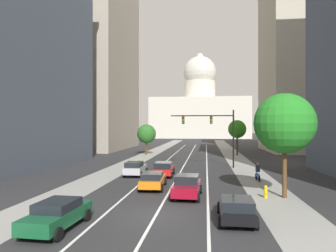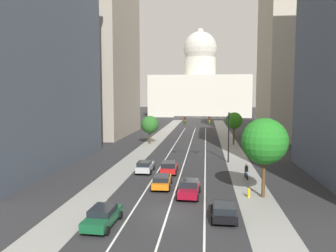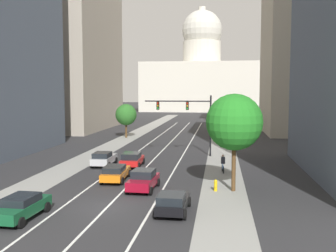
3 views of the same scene
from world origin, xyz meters
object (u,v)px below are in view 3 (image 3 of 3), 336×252
car_silver (104,158)px  street_tree_near_left (126,115)px  car_green (21,207)px  capitol_building (202,78)px  car_red (132,159)px  car_black (173,202)px  street_tree_far_right (234,122)px  traffic_signal_mast (190,113)px  fire_hydrant (216,185)px  car_orange (115,172)px  street_tree_mid_right (227,110)px  cyclist (223,164)px  car_crimson (143,180)px

car_silver → street_tree_near_left: (-3.52, 24.14, 3.01)m
car_green → capitol_building: bearing=0.6°
car_red → car_silver: size_ratio=0.98×
car_black → street_tree_far_right: size_ratio=0.55×
car_black → car_silver: size_ratio=0.97×
traffic_signal_mast → fire_hydrant: traffic_signal_mast is taller
car_orange → fire_hydrant: size_ratio=5.05×
car_silver → street_tree_mid_right: bearing=-28.5°
capitol_building → car_silver: (-4.45, -116.43, -11.98)m
car_orange → cyclist: (9.13, 4.67, 0.12)m
capitol_building → street_tree_mid_right: 92.62m
traffic_signal_mast → car_black: bearing=-88.4°
car_black → car_green: size_ratio=0.91×
car_orange → car_red: size_ratio=1.11×
cyclist → car_silver: bearing=76.1°
car_crimson → car_red: (-2.96, 9.04, -0.02)m
street_tree_near_left → street_tree_far_right: (16.37, -32.65, 1.52)m
car_orange → fire_hydrant: car_orange is taller
capitol_building → car_black: bearing=-88.1°
car_red → street_tree_near_left: 25.25m
traffic_signal_mast → fire_hydrant: bearing=-78.8°
car_black → street_tree_far_right: 8.59m
car_green → street_tree_near_left: (-3.52, 41.01, 3.04)m
traffic_signal_mast → street_tree_mid_right: 17.63m
street_tree_mid_right → street_tree_far_right: (0.03, -33.05, 0.65)m
car_green → car_orange: bearing=-13.4°
car_silver → street_tree_near_left: bearing=7.4°
car_red → street_tree_far_right: bearing=-132.3°
capitol_building → street_tree_mid_right: (8.38, -91.88, -8.10)m
capitol_building → fire_hydrant: bearing=-86.8°
car_orange → car_crimson: car_crimson is taller
car_green → car_black: bearing=-73.2°
car_orange → car_crimson: bearing=-134.7°
capitol_building → street_tree_mid_right: size_ratio=7.07×
fire_hydrant → cyclist: (0.60, 7.01, 0.39)m
car_orange → car_crimson: (2.96, -2.70, 0.07)m
capitol_building → street_tree_mid_right: bearing=-84.8°
car_orange → cyclist: 10.25m
car_crimson → car_green: 9.76m
capitol_building → car_black: 131.66m
car_red → car_silver: (-2.97, 0.08, -0.00)m
car_silver → capitol_building: bearing=-3.1°
car_red → fire_hydrant: car_red is taller
fire_hydrant → street_tree_far_right: bearing=10.4°
capitol_building → car_orange: size_ratio=9.69×
capitol_building → car_green: size_ratio=9.86×
car_silver → cyclist: (12.10, -1.75, 0.08)m
capitol_building → traffic_signal_mast: (3.83, -108.92, -7.72)m
traffic_signal_mast → fire_hydrant: 17.20m
car_orange → street_tree_near_left: 31.38m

